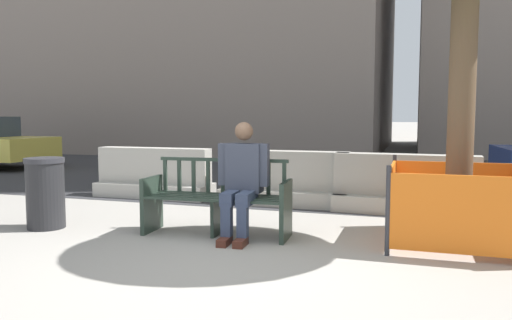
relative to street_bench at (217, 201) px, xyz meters
name	(u,v)px	position (x,y,z in m)	size (l,w,h in m)	color
ground_plane	(222,265)	(0.49, -1.09, -0.40)	(200.00, 200.00, 0.00)	gray
street_asphalt	(346,169)	(0.49, 7.61, -0.39)	(120.00, 12.00, 0.01)	#333335
street_bench	(217,201)	(0.00, 0.00, 0.00)	(1.72, 0.62, 0.88)	#28382D
seated_person	(242,178)	(0.32, -0.04, 0.29)	(0.59, 0.74, 1.31)	#383D4C
jersey_barrier_centre	(284,183)	(0.24, 2.17, -0.06)	(2.01, 0.71, 0.84)	#9E998E
jersey_barrier_left	(154,177)	(-2.05, 2.19, -0.06)	(2.00, 0.69, 0.84)	#ADA89E
jersey_barrier_right	(405,189)	(2.05, 2.05, -0.06)	(2.03, 0.77, 0.84)	#9E998E
construction_fence	(458,203)	(2.63, 0.40, 0.05)	(1.44, 1.44, 0.90)	#2D2D33
trash_bin	(45,193)	(-2.15, -0.32, 0.04)	(0.47, 0.47, 0.87)	#232326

